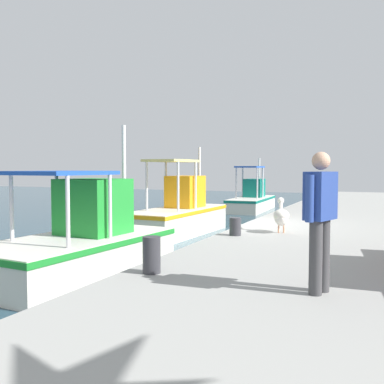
% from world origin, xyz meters
% --- Properties ---
extents(fishing_boat_nearest, '(4.80, 2.59, 3.40)m').
position_xyz_m(fishing_boat_nearest, '(-4.07, 2.56, 0.68)').
color(fishing_boat_nearest, silver).
rests_on(fishing_boat_nearest, ground).
extents(fishing_boat_second, '(4.88, 1.96, 3.13)m').
position_xyz_m(fishing_boat_second, '(2.12, 3.09, 0.70)').
color(fishing_boat_second, silver).
rests_on(fishing_boat_second, ground).
extents(fishing_boat_third, '(5.08, 1.87, 2.90)m').
position_xyz_m(fishing_boat_third, '(11.55, 3.11, 0.59)').
color(fishing_boat_third, silver).
rests_on(fishing_boat_third, ground).
extents(pelican, '(0.97, 0.50, 0.82)m').
position_xyz_m(pelican, '(-1.48, -1.31, 1.20)').
color(pelican, tan).
rests_on(pelican, quay_pier).
extents(fisherman_standing, '(0.62, 0.37, 1.73)m').
position_xyz_m(fisherman_standing, '(-6.33, -2.83, 1.77)').
color(fisherman_standing, '#3F3F42').
rests_on(fisherman_standing, quay_pier).
extents(mooring_bollard_nearest, '(0.26, 0.26, 0.54)m').
position_xyz_m(mooring_bollard_nearest, '(-6.25, -0.45, 1.07)').
color(mooring_bollard_nearest, '#333338').
rests_on(mooring_bollard_nearest, quay_pier).
extents(mooring_bollard_second, '(0.27, 0.27, 0.41)m').
position_xyz_m(mooring_bollard_second, '(-2.33, -0.45, 1.00)').
color(mooring_bollard_second, '#333338').
rests_on(mooring_bollard_second, quay_pier).
extents(mooring_bollard_third, '(0.21, 0.21, 0.50)m').
position_xyz_m(mooring_bollard_third, '(9.63, -0.45, 1.05)').
color(mooring_bollard_third, '#333338').
rests_on(mooring_bollard_third, quay_pier).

